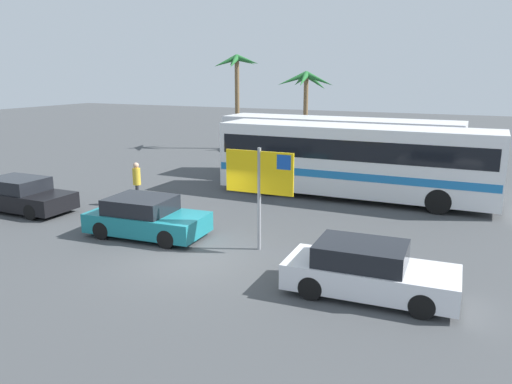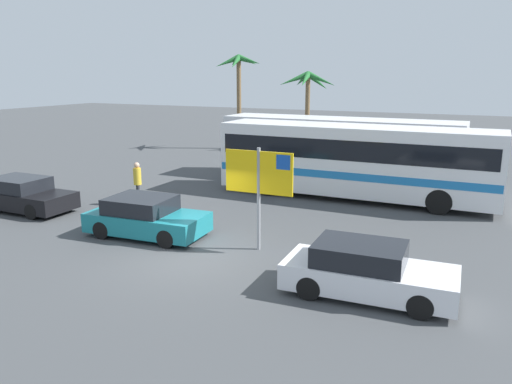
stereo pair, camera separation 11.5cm
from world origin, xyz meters
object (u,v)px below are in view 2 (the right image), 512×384
pedestrian_near_sign (137,180)px  car_black (23,195)px  bus_rear_coach (339,146)px  car_white (366,271)px  ferry_sign (260,177)px  car_teal (146,217)px  bus_front_coach (355,158)px

pedestrian_near_sign → car_black: bearing=170.5°
bus_rear_coach → car_white: bus_rear_coach is taller
ferry_sign → pedestrian_near_sign: 7.52m
car_black → car_teal: same height
car_white → car_black: bearing=169.3°
ferry_sign → bus_rear_coach: bearing=92.7°
bus_front_coach → car_teal: (-4.99, -8.11, -1.15)m
bus_front_coach → pedestrian_near_sign: size_ratio=6.58×
car_teal → pedestrian_near_sign: (-2.80, 3.14, 0.44)m
bus_rear_coach → car_teal: bearing=-106.3°
ferry_sign → car_teal: ferry_sign is taller
bus_front_coach → car_black: bearing=-146.3°
ferry_sign → car_white: size_ratio=0.76×
bus_rear_coach → car_white: bearing=-70.8°
car_white → car_teal: bearing=166.3°
ferry_sign → car_black: size_ratio=0.76×
car_teal → car_black: bearing=171.8°
ferry_sign → pedestrian_near_sign: bearing=156.9°
bus_rear_coach → car_black: (-9.77, -10.88, -1.15)m
car_white → car_teal: 7.98m
bus_rear_coach → car_white: size_ratio=2.80×
bus_rear_coach → car_teal: size_ratio=2.90×
pedestrian_near_sign → car_white: bearing=-69.3°
ferry_sign → car_white: ferry_sign is taller
bus_front_coach → car_white: bearing=-73.6°
bus_rear_coach → ferry_sign: ferry_sign is taller
bus_front_coach → pedestrian_near_sign: 9.27m
car_black → ferry_sign: bearing=-1.0°
car_black → pedestrian_near_sign: bearing=35.7°
car_black → pedestrian_near_sign: (3.64, 2.65, 0.44)m
car_teal → ferry_sign: bearing=1.4°
bus_front_coach → pedestrian_near_sign: bearing=-147.5°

